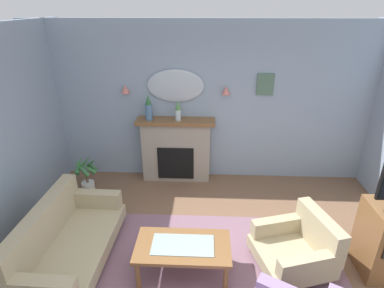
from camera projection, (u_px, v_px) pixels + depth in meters
name	position (u px, v px, depth m)	size (l,w,h in m)	color
wall_back	(213.00, 104.00, 5.43)	(6.43, 0.10, 2.78)	#8C9EB2
patterned_rug	(212.00, 279.00, 3.67)	(3.20, 2.40, 0.01)	#7F5B6B
fireplace	(176.00, 150.00, 5.59)	(1.36, 0.36, 1.16)	gray
mantel_vase_left	(149.00, 109.00, 5.26)	(0.12, 0.12, 0.43)	#4C7093
mantel_vase_centre	(178.00, 110.00, 5.25)	(0.10, 0.10, 0.35)	silver
wall_mirror	(176.00, 86.00, 5.26)	(0.96, 0.06, 0.56)	#B2BCC6
wall_sconce_left	(125.00, 89.00, 5.27)	(0.14, 0.14, 0.14)	#D17066
wall_sconce_right	(226.00, 90.00, 5.19)	(0.14, 0.14, 0.14)	#D17066
framed_picture	(265.00, 84.00, 5.18)	(0.28, 0.03, 0.36)	#4C6B56
coffee_table	(183.00, 249.00, 3.61)	(1.10, 0.60, 0.45)	brown
floral_couch	(64.00, 240.00, 3.83)	(0.90, 1.74, 0.76)	tan
armchair_in_corner	(299.00, 246.00, 3.75)	(1.01, 1.00, 0.71)	tan
potted_plant_small_fern	(86.00, 174.00, 5.26)	(0.41, 0.42, 0.66)	silver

